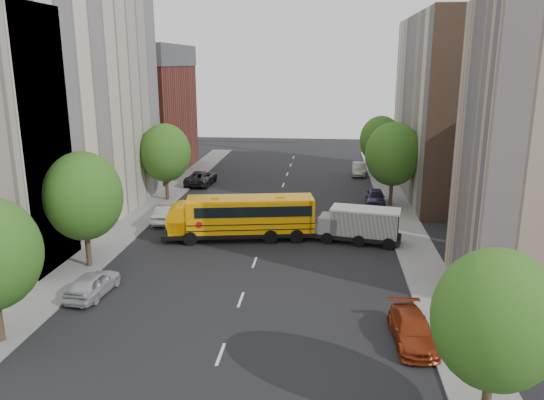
% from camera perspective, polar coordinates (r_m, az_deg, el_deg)
% --- Properties ---
extents(ground, '(120.00, 120.00, 0.00)m').
position_cam_1_polar(ground, '(38.85, -1.49, -5.66)').
color(ground, black).
rests_on(ground, ground).
extents(sidewalk_left, '(3.00, 80.00, 0.12)m').
position_cam_1_polar(sidewalk_left, '(46.21, -14.97, -2.75)').
color(sidewalk_left, slate).
rests_on(sidewalk_left, ground).
extents(sidewalk_right, '(3.00, 80.00, 0.12)m').
position_cam_1_polar(sidewalk_right, '(43.78, 14.52, -3.69)').
color(sidewalk_right, slate).
rests_on(sidewalk_right, ground).
extents(lane_markings, '(0.15, 64.00, 0.01)m').
position_cam_1_polar(lane_markings, '(48.29, 0.03, -1.56)').
color(lane_markings, silver).
rests_on(lane_markings, ground).
extents(building_left_cream, '(10.00, 26.00, 20.00)m').
position_cam_1_polar(building_left_cream, '(48.01, -22.71, 9.38)').
color(building_left_cream, beige).
rests_on(building_left_cream, ground).
extents(building_left_redbrick, '(10.00, 15.00, 13.00)m').
position_cam_1_polar(building_left_redbrick, '(68.40, -13.69, 8.37)').
color(building_left_redbrick, maroon).
rests_on(building_left_redbrick, ground).
extents(building_right_far, '(10.00, 22.00, 18.00)m').
position_cam_1_polar(building_right_far, '(57.84, 19.41, 9.38)').
color(building_right_far, beige).
rests_on(building_right_far, ground).
extents(building_right_sidewall, '(10.10, 0.30, 18.00)m').
position_cam_1_polar(building_right_sidewall, '(47.24, 22.41, 8.12)').
color(building_right_sidewall, brown).
rests_on(building_right_sidewall, ground).
extents(street_tree_1, '(5.12, 5.12, 7.90)m').
position_cam_1_polar(street_tree_1, '(36.78, -19.63, 0.38)').
color(street_tree_1, '#38281C').
rests_on(street_tree_1, ground).
extents(street_tree_2, '(4.99, 4.99, 7.71)m').
position_cam_1_polar(street_tree_2, '(53.25, -11.42, 5.00)').
color(street_tree_2, '#38281C').
rests_on(street_tree_2, ground).
extents(street_tree_3, '(4.61, 4.61, 7.11)m').
position_cam_1_polar(street_tree_3, '(21.18, 22.93, -11.78)').
color(street_tree_3, '#38281C').
rests_on(street_tree_3, ground).
extents(street_tree_4, '(5.25, 5.25, 8.10)m').
position_cam_1_polar(street_tree_4, '(51.21, 12.89, 4.83)').
color(street_tree_4, '#38281C').
rests_on(street_tree_4, ground).
extents(street_tree_5, '(4.86, 4.86, 7.51)m').
position_cam_1_polar(street_tree_5, '(63.05, 11.62, 6.34)').
color(street_tree_5, '#38281C').
rests_on(street_tree_5, ground).
extents(school_bus, '(12.43, 4.78, 3.43)m').
position_cam_1_polar(school_bus, '(41.23, -3.47, -1.67)').
color(school_bus, black).
rests_on(school_bus, ground).
extents(safari_truck, '(6.71, 3.44, 2.74)m').
position_cam_1_polar(safari_truck, '(41.00, 9.36, -2.61)').
color(safari_truck, black).
rests_on(safari_truck, ground).
extents(parked_car_0, '(2.10, 4.51, 1.49)m').
position_cam_1_polar(parked_car_0, '(33.47, -18.70, -8.52)').
color(parked_car_0, '#AFAEB5').
rests_on(parked_car_0, ground).
extents(parked_car_1, '(1.67, 4.60, 1.51)m').
position_cam_1_polar(parked_car_1, '(46.75, -11.18, -1.43)').
color(parked_car_1, silver).
rests_on(parked_car_1, ground).
extents(parked_car_2, '(2.91, 5.85, 1.59)m').
position_cam_1_polar(parked_car_2, '(60.43, -7.64, 2.39)').
color(parked_car_2, black).
rests_on(parked_car_2, ground).
extents(parked_car_3, '(2.20, 4.85, 1.38)m').
position_cam_1_polar(parked_car_3, '(27.72, 14.88, -13.35)').
color(parked_car_3, maroon).
rests_on(parked_car_3, ground).
extents(parked_car_4, '(1.98, 4.53, 1.52)m').
position_cam_1_polar(parked_car_4, '(52.41, 11.04, 0.32)').
color(parked_car_4, '#322E50').
rests_on(parked_car_4, ground).
extents(parked_car_5, '(1.92, 4.74, 1.53)m').
position_cam_1_polar(parked_car_5, '(65.87, 9.35, 3.31)').
color(parked_car_5, gray).
rests_on(parked_car_5, ground).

